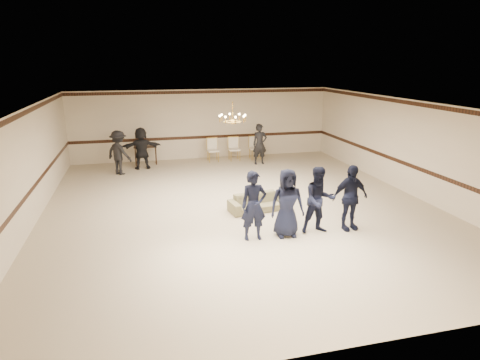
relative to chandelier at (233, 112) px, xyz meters
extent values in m
cube|color=#BEB592|center=(0.00, -1.00, -2.88)|extent=(12.00, 14.00, 0.01)
cube|color=#33241C|center=(0.00, -1.00, 0.33)|extent=(12.00, 14.00, 0.01)
cube|color=beige|center=(0.00, 6.00, -1.27)|extent=(12.00, 0.01, 3.20)
cube|color=beige|center=(0.00, -8.00, -1.27)|extent=(12.00, 0.01, 3.20)
cube|color=beige|center=(-6.00, -1.00, -1.27)|extent=(0.01, 14.00, 3.20)
cube|color=beige|center=(6.00, -1.00, -1.27)|extent=(0.01, 14.00, 3.20)
cube|color=#33190F|center=(0.00, 5.99, -1.88)|extent=(12.00, 0.02, 0.14)
cube|color=#33190F|center=(0.00, 5.99, 0.21)|extent=(12.00, 0.02, 0.14)
imported|color=black|center=(-0.28, -3.53, -1.97)|extent=(0.67, 0.44, 1.81)
imported|color=black|center=(0.62, -3.53, -1.97)|extent=(0.92, 0.64, 1.81)
imported|color=black|center=(1.52, -3.53, -1.97)|extent=(0.91, 0.72, 1.81)
imported|color=black|center=(2.42, -3.53, -1.97)|extent=(1.09, 0.52, 1.81)
imported|color=#7B7152|center=(0.43, -1.51, -2.61)|extent=(1.87, 0.95, 0.52)
imported|color=black|center=(-3.79, 3.91, -1.98)|extent=(1.30, 1.27, 1.79)
imported|color=black|center=(-2.89, 4.61, -1.98)|extent=(1.69, 0.62, 1.79)
imported|color=black|center=(2.21, 4.21, -1.98)|extent=(0.66, 0.45, 1.79)
cube|color=#341F11|center=(-2.72, 5.36, -2.46)|extent=(1.01, 0.48, 0.83)
camera|label=1|loc=(-3.03, -13.05, 1.59)|focal=30.96mm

